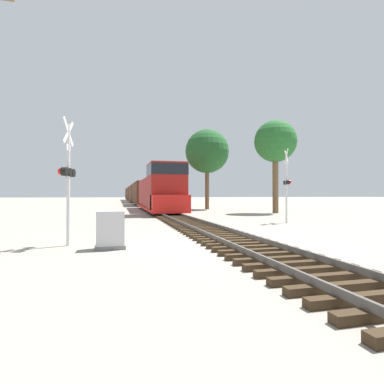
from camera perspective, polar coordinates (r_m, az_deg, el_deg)
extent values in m
plane|color=gray|center=(11.39, 7.85, -9.63)|extent=(400.00, 400.00, 0.00)
cube|color=#382819|center=(6.13, 31.38, -16.78)|extent=(2.60, 0.22, 0.16)
cube|color=#382819|center=(6.55, 27.49, -15.72)|extent=(2.60, 0.22, 0.16)
cube|color=#382819|center=(7.00, 24.13, -14.74)|extent=(2.60, 0.22, 0.16)
cube|color=#382819|center=(7.46, 21.20, -13.84)|extent=(2.60, 0.22, 0.16)
cube|color=#382819|center=(7.95, 18.64, -13.01)|extent=(2.60, 0.22, 0.16)
cube|color=#382819|center=(8.45, 16.39, -12.27)|extent=(2.60, 0.22, 0.16)
cube|color=#382819|center=(8.96, 14.41, -11.59)|extent=(2.60, 0.22, 0.16)
cube|color=#382819|center=(9.49, 12.66, -10.98)|extent=(2.60, 0.22, 0.16)
cube|color=#382819|center=(10.02, 11.09, -10.42)|extent=(2.60, 0.22, 0.16)
cube|color=#382819|center=(10.56, 9.69, -9.91)|extent=(2.60, 0.22, 0.16)
cube|color=#382819|center=(11.10, 8.43, -9.44)|extent=(2.60, 0.22, 0.16)
cube|color=#382819|center=(11.65, 7.29, -9.02)|extent=(2.60, 0.22, 0.16)
cube|color=#382819|center=(12.21, 6.26, -8.63)|extent=(2.60, 0.22, 0.16)
cube|color=#382819|center=(12.77, 5.32, -8.28)|extent=(2.60, 0.22, 0.16)
cube|color=#382819|center=(13.33, 4.46, -7.95)|extent=(2.60, 0.22, 0.16)
cube|color=#382819|center=(13.89, 3.67, -7.64)|extent=(2.60, 0.22, 0.16)
cube|color=#382819|center=(14.46, 2.94, -7.36)|extent=(2.60, 0.22, 0.16)
cube|color=#382819|center=(15.03, 2.27, -7.10)|extent=(2.60, 0.22, 0.16)
cube|color=#382819|center=(15.61, 1.65, -6.86)|extent=(2.60, 0.22, 0.16)
cube|color=#382819|center=(16.18, 1.07, -6.63)|extent=(2.60, 0.22, 0.16)
cube|color=#382819|center=(16.76, 0.54, -6.42)|extent=(2.60, 0.22, 0.16)
cube|color=#382819|center=(17.34, 0.04, -6.22)|extent=(2.60, 0.22, 0.16)
cube|color=#382819|center=(17.92, -0.43, -6.04)|extent=(2.60, 0.22, 0.16)
cube|color=#382819|center=(18.50, -0.87, -5.86)|extent=(2.60, 0.22, 0.16)
cube|color=#382819|center=(19.08, -1.28, -5.70)|extent=(2.60, 0.22, 0.16)
cube|color=#382819|center=(19.67, -1.67, -5.55)|extent=(2.60, 0.22, 0.16)
cube|color=#382819|center=(20.25, -2.03, -5.40)|extent=(2.60, 0.22, 0.16)
cube|color=#382819|center=(20.83, -2.37, -5.26)|extent=(2.60, 0.22, 0.16)
cube|color=#382819|center=(21.42, -2.70, -5.13)|extent=(2.60, 0.22, 0.16)
cube|color=#382819|center=(22.01, -3.01, -5.01)|extent=(2.60, 0.22, 0.16)
cube|color=#382819|center=(22.60, -3.30, -4.89)|extent=(2.60, 0.22, 0.16)
cube|color=#382819|center=(23.18, -3.57, -4.78)|extent=(2.60, 0.22, 0.16)
cube|color=#382819|center=(23.77, -3.83, -4.67)|extent=(2.60, 0.22, 0.16)
cube|color=#382819|center=(24.36, -4.08, -4.57)|extent=(2.60, 0.22, 0.16)
cube|color=#382819|center=(24.95, -4.32, -4.48)|extent=(2.60, 0.22, 0.16)
cube|color=#382819|center=(25.54, -4.55, -4.39)|extent=(2.60, 0.22, 0.16)
cube|color=#382819|center=(26.13, -4.76, -4.30)|extent=(2.60, 0.22, 0.16)
cube|color=#382819|center=(26.72, -4.97, -4.21)|extent=(2.60, 0.22, 0.16)
cube|color=#382819|center=(27.32, -5.17, -4.13)|extent=(2.60, 0.22, 0.16)
cube|color=#382819|center=(27.91, -5.36, -4.06)|extent=(2.60, 0.22, 0.16)
cube|color=#382819|center=(28.50, -5.54, -3.98)|extent=(2.60, 0.22, 0.16)
cube|color=#382819|center=(29.09, -5.71, -3.91)|extent=(2.60, 0.22, 0.16)
cube|color=#382819|center=(29.68, -5.88, -3.84)|extent=(2.60, 0.22, 0.16)
cube|color=#382819|center=(30.28, -6.04, -3.78)|extent=(2.60, 0.22, 0.16)
cube|color=#56514C|center=(11.11, 4.37, -8.63)|extent=(0.07, 160.00, 0.15)
cube|color=#56514C|center=(11.64, 11.16, -8.26)|extent=(0.07, 160.00, 0.15)
cube|color=maroon|center=(35.96, -7.31, -0.25)|extent=(2.62, 13.44, 3.32)
cube|color=maroon|center=(26.64, -4.96, 0.85)|extent=(3.08, 4.22, 4.26)
cube|color=black|center=(26.72, -4.95, 4.09)|extent=(3.11, 4.27, 0.94)
cube|color=red|center=(24.56, -4.19, -2.26)|extent=(3.08, 1.92, 1.49)
cube|color=red|center=(33.13, -6.73, -2.89)|extent=(3.14, 18.81, 0.24)
cube|color=black|center=(26.95, -5.06, -3.29)|extent=(1.58, 2.20, 1.00)
cube|color=black|center=(39.32, -7.88, -2.41)|extent=(1.58, 2.20, 1.00)
cube|color=#4C2819|center=(52.33, -9.40, -0.18)|extent=(2.92, 15.52, 3.59)
cube|color=black|center=(47.32, -8.92, -2.15)|extent=(1.58, 2.20, 0.90)
cube|color=black|center=(57.37, -9.81, -1.86)|extent=(1.58, 2.20, 0.90)
cube|color=#4C2819|center=(69.77, -10.55, -0.26)|extent=(2.92, 15.52, 3.59)
cube|color=black|center=(64.75, -10.28, -1.71)|extent=(1.58, 2.20, 0.90)
cube|color=black|center=(74.82, -10.78, -1.55)|extent=(1.58, 2.20, 0.90)
cube|color=#4C2819|center=(87.23, -11.24, -0.31)|extent=(2.92, 15.52, 3.59)
cube|color=black|center=(82.20, -11.07, -1.45)|extent=(1.58, 2.20, 0.90)
cube|color=black|center=(92.28, -11.39, -1.35)|extent=(1.58, 2.20, 0.90)
cube|color=#4C2819|center=(104.70, -11.70, -0.34)|extent=(2.92, 15.52, 3.59)
cube|color=black|center=(99.67, -11.58, -1.29)|extent=(1.58, 2.20, 0.90)
cube|color=black|center=(109.75, -11.80, -1.21)|extent=(1.58, 2.20, 0.90)
cylinder|color=silver|center=(11.46, -22.50, 1.33)|extent=(0.12, 0.12, 4.33)
cube|color=white|center=(11.67, -22.47, 10.52)|extent=(0.22, 0.91, 0.93)
cube|color=white|center=(11.67, -22.47, 10.52)|extent=(0.22, 0.91, 0.93)
cube|color=black|center=(11.49, -22.49, 3.50)|extent=(0.23, 0.85, 0.06)
cylinder|color=black|center=(11.81, -21.91, 3.38)|extent=(0.24, 0.33, 0.30)
sphere|color=red|center=(11.85, -22.36, 3.38)|extent=(0.26, 0.26, 0.26)
cylinder|color=black|center=(11.49, -22.49, 3.50)|extent=(0.24, 0.33, 0.30)
sphere|color=red|center=(11.52, -22.96, 3.49)|extent=(0.26, 0.26, 0.26)
cylinder|color=black|center=(11.16, -23.11, 3.62)|extent=(0.24, 0.33, 0.30)
sphere|color=red|center=(11.19, -23.59, 3.60)|extent=(0.26, 0.26, 0.26)
cube|color=white|center=(11.58, -22.48, 7.85)|extent=(0.09, 0.32, 0.20)
cylinder|color=silver|center=(20.15, 17.55, 0.87)|extent=(0.12, 0.12, 4.57)
cube|color=white|center=(20.29, 17.53, 6.48)|extent=(0.33, 0.89, 0.93)
cube|color=white|center=(20.29, 17.53, 6.48)|extent=(0.33, 0.89, 0.93)
cube|color=black|center=(20.16, 17.54, 1.77)|extent=(0.33, 0.83, 0.06)
cylinder|color=black|center=(19.81, 17.76, 1.81)|extent=(0.27, 0.34, 0.30)
sphere|color=red|center=(19.84, 18.05, 1.81)|extent=(0.26, 0.26, 0.26)
cylinder|color=black|center=(20.50, 17.33, 1.73)|extent=(0.27, 0.34, 0.30)
sphere|color=red|center=(20.52, 17.60, 1.73)|extent=(0.26, 0.26, 0.26)
cube|color=white|center=(20.23, 17.53, 4.93)|extent=(0.13, 0.31, 0.20)
cube|color=slate|center=(10.47, -15.25, -10.09)|extent=(0.98, 0.61, 0.12)
cube|color=#BCBCBF|center=(10.38, -15.24, -6.66)|extent=(0.89, 0.56, 1.14)
cylinder|color=brown|center=(30.46, 15.61, 1.59)|extent=(0.57, 0.57, 5.83)
sphere|color=#236028|center=(30.89, 15.59, 9.30)|extent=(4.10, 4.10, 4.10)
cylinder|color=brown|center=(37.08, 2.90, 0.99)|extent=(0.51, 0.51, 5.56)
sphere|color=#1E5123|center=(37.45, 2.90, 7.75)|extent=(5.41, 5.41, 5.41)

